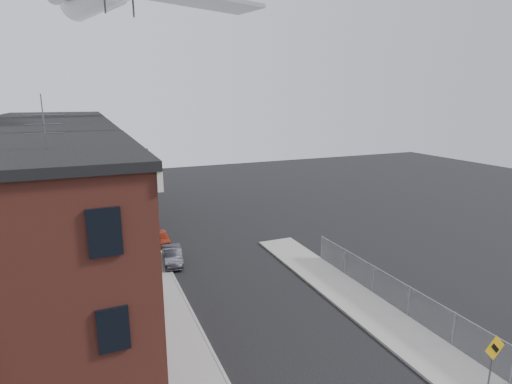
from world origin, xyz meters
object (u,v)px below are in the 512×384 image
utility_pole (141,205)px  street_tree (131,192)px  car_near (162,238)px  car_mid (172,255)px  car_far (138,197)px  warning_sign (493,356)px

utility_pole → street_tree: size_ratio=1.73×
car_near → car_mid: 4.50m
car_far → car_mid: bearing=-94.1°
car_near → utility_pole: bearing=-112.4°
car_near → car_mid: car_mid is taller
utility_pole → street_tree: bearing=88.1°
car_near → car_far: car_far is taller
car_mid → car_far: 20.12m
car_mid → warning_sign: bearing=-57.2°
car_near → car_mid: bearing=-86.9°
warning_sign → car_mid: size_ratio=0.75×
street_tree → car_mid: (1.67, -10.22, -2.84)m
warning_sign → car_far: size_ratio=0.73×
warning_sign → utility_pole: 22.25m
utility_pole → car_near: utility_pole is taller
warning_sign → car_mid: (-9.20, 18.73, -1.27)m
warning_sign → car_mid: bearing=116.2°
warning_sign → car_far: bearing=103.3°
utility_pole → car_near: size_ratio=2.86×
utility_pole → street_tree: 10.00m
car_mid → car_near: bearing=96.7°
street_tree → warning_sign: bearing=-69.4°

